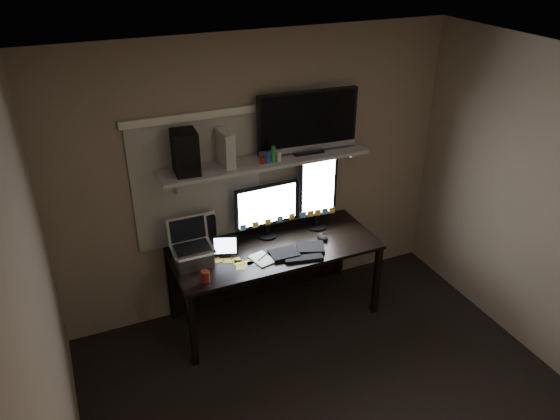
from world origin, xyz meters
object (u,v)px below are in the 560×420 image
desk (270,257)px  keyboard (297,251)px  monitor_portrait (318,193)px  speaker (185,152)px  monitor_landscape (267,210)px  tablet (225,246)px  laptop (192,245)px  tv (307,122)px  cup (205,276)px  mouse (323,237)px  game_console (226,148)px

desk → keyboard: 0.36m
monitor_portrait → speaker: speaker is taller
monitor_landscape → keyboard: monitor_landscape is taller
monitor_portrait → speaker: (-1.17, 0.01, 0.57)m
tablet → laptop: 0.29m
monitor_landscape → tablet: 0.51m
tv → speaker: (-1.06, -0.02, -0.09)m
tablet → speaker: 0.87m
desk → speaker: bearing=174.4°
monitor_portrait → tv: bearing=166.4°
monitor_portrait → desk: bearing=-168.6°
laptop → cup: 0.31m
tablet → cup: size_ratio=2.24×
laptop → mouse: bearing=-4.6°
monitor_landscape → cup: monitor_landscape is taller
keyboard → tv: bearing=67.4°
keyboard → tablet: 0.62m
tablet → tv: bearing=30.6°
tablet → mouse: bearing=13.0°
tablet → speaker: size_ratio=0.64×
game_console → speaker: (-0.34, -0.02, 0.03)m
monitor_portrait → keyboard: monitor_portrait is taller
keyboard → cup: bearing=-161.4°
keyboard → game_console: bearing=154.4°
desk → mouse: size_ratio=14.97×
mouse → speaker: (-1.11, 0.24, 0.90)m
monitor_landscape → tablet: size_ratio=2.71×
monitor_portrait → game_console: (-0.83, 0.04, 0.54)m
tv → game_console: 0.74m
desk → monitor_portrait: bearing=6.1°
desk → laptop: 0.82m
laptop → speaker: size_ratio=1.09×
keyboard → game_console: size_ratio=1.70×
tv → game_console: tv is taller
mouse → tv: bearing=85.6°
tablet → cup: 0.40m
mouse → cup: 1.16m
tablet → keyboard: bearing=0.8°
tv → game_console: size_ratio=3.04×
monitor_landscape → monitor_portrait: monitor_portrait is taller
mouse → game_console: (-0.78, 0.26, 0.87)m
mouse → desk: bearing=143.4°
game_console → tablet: bearing=-124.8°
cup → monitor_portrait: bearing=19.9°
desk → laptop: (-0.72, -0.10, 0.36)m
keyboard → mouse: 0.31m
cup → mouse: bearing=10.1°
game_console → desk: bearing=-18.1°
cup → speaker: (0.03, 0.44, 0.87)m
desk → keyboard: (0.14, -0.28, 0.19)m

